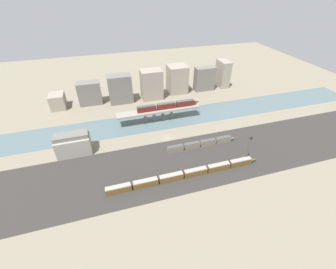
% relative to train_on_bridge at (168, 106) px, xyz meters
% --- Properties ---
extents(ground_plane, '(400.00, 400.00, 0.00)m').
position_rel_train_on_bridge_xyz_m(ground_plane, '(-7.01, -22.11, -10.69)').
color(ground_plane, gray).
extents(railbed_yard, '(280.00, 42.00, 0.01)m').
position_rel_train_on_bridge_xyz_m(railbed_yard, '(-7.01, -46.11, -10.69)').
color(railbed_yard, '#33302D').
rests_on(railbed_yard, ground).
extents(river_water, '(320.00, 25.03, 0.01)m').
position_rel_train_on_bridge_xyz_m(river_water, '(-7.01, 0.00, -10.69)').
color(river_water, slate).
rests_on(river_water, ground).
extents(bridge, '(57.26, 7.33, 8.66)m').
position_rel_train_on_bridge_xyz_m(bridge, '(-7.01, 0.00, -3.50)').
color(bridge, gray).
rests_on(bridge, ground).
extents(train_on_bridge, '(44.58, 2.84, 4.15)m').
position_rel_train_on_bridge_xyz_m(train_on_bridge, '(0.00, 0.00, 0.00)').
color(train_on_bridge, '#5B1E19').
rests_on(train_on_bridge, bridge).
extents(train_yard_near, '(81.07, 2.70, 3.88)m').
position_rel_train_on_bridge_xyz_m(train_yard_near, '(-7.65, -56.57, -8.78)').
color(train_yard_near, brown).
rests_on(train_yard_near, ground).
extents(train_yard_mid, '(43.36, 2.63, 3.75)m').
position_rel_train_on_bridge_xyz_m(train_yard_mid, '(10.15, -35.63, -8.85)').
color(train_yard_mid, gray).
rests_on(train_yard_mid, ground).
extents(warehouse_building, '(18.59, 10.04, 13.03)m').
position_rel_train_on_bridge_xyz_m(warehouse_building, '(-61.76, -20.34, -4.49)').
color(warehouse_building, '#9E998E').
rests_on(warehouse_building, ground).
extents(signal_tower, '(1.00, 0.74, 16.98)m').
position_rel_train_on_bridge_xyz_m(signal_tower, '(27.25, -55.54, -2.05)').
color(signal_tower, '#4C4C51').
rests_on(signal_tower, ground).
extents(city_block_far_left, '(10.66, 12.97, 11.36)m').
position_rel_train_on_bridge_xyz_m(city_block_far_left, '(-75.50, 39.71, -5.01)').
color(city_block_far_left, gray).
rests_on(city_block_far_left, ground).
extents(city_block_left, '(17.17, 9.22, 17.87)m').
position_rel_train_on_bridge_xyz_m(city_block_left, '(-51.61, 40.01, -1.76)').
color(city_block_left, slate).
rests_on(city_block_left, ground).
extents(city_block_center, '(17.91, 10.66, 22.14)m').
position_rel_train_on_bridge_xyz_m(city_block_center, '(-28.27, 36.24, 0.38)').
color(city_block_center, slate).
rests_on(city_block_center, ground).
extents(city_block_right, '(16.61, 12.10, 23.53)m').
position_rel_train_on_bridge_xyz_m(city_block_right, '(-3.12, 36.03, 1.08)').
color(city_block_right, gray).
rests_on(city_block_right, ground).
extents(city_block_far_right, '(15.64, 15.01, 22.81)m').
position_rel_train_on_bridge_xyz_m(city_block_far_right, '(20.65, 42.06, 0.72)').
color(city_block_far_right, gray).
rests_on(city_block_far_right, ground).
extents(city_block_tall, '(17.25, 8.18, 20.12)m').
position_rel_train_on_bridge_xyz_m(city_block_tall, '(44.75, 39.12, -0.63)').
color(city_block_tall, slate).
rests_on(city_block_tall, ground).
extents(city_block_low, '(8.08, 15.21, 22.89)m').
position_rel_train_on_bridge_xyz_m(city_block_low, '(64.02, 42.55, 0.76)').
color(city_block_low, gray).
rests_on(city_block_low, ground).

